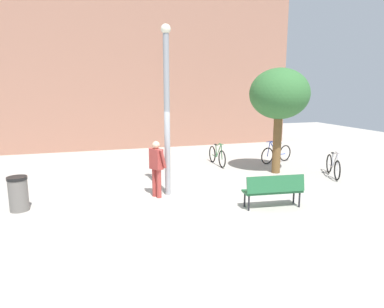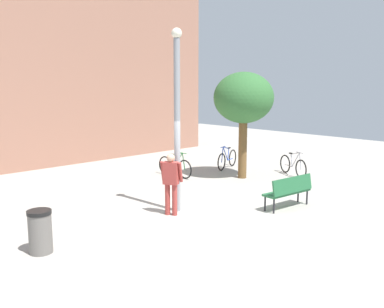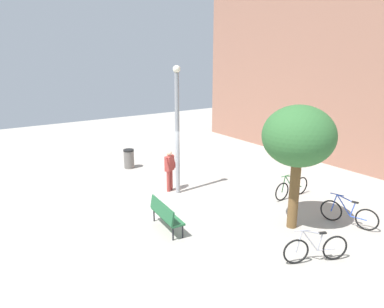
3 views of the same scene
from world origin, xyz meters
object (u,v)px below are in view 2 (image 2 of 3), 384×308
bicycle_blue (227,159)px  person_by_lamppost (171,180)px  lamppost (177,115)px  plaza_tree (244,99)px  bicycle_silver (293,166)px  park_bench (289,189)px  bicycle_green (175,167)px  trash_bin (40,232)px

bicycle_blue → person_by_lamppost: bearing=-151.6°
lamppost → plaza_tree: 4.76m
bicycle_silver → bicycle_blue: bearing=106.2°
park_bench → plaza_tree: size_ratio=0.42×
bicycle_blue → bicycle_silver: (0.77, -2.65, -0.00)m
plaza_tree → bicycle_blue: bearing=59.3°
bicycle_blue → lamppost: bearing=-151.2°
lamppost → person_by_lamppost: bearing=-157.8°
bicycle_green → trash_bin: bicycle_green is taller
plaza_tree → bicycle_green: 3.58m
person_by_lamppost → bicycle_green: person_by_lamppost is taller
bicycle_green → trash_bin: 7.78m
bicycle_silver → trash_bin: 10.31m
bicycle_silver → trash_bin: bearing=-176.8°
park_bench → trash_bin: park_bench is taller
lamppost → person_by_lamppost: 1.75m
person_by_lamppost → trash_bin: person_by_lamppost is taller
bicycle_silver → lamppost: bearing=-176.8°
bicycle_green → trash_bin: size_ratio=1.97×
person_by_lamppost → bicycle_green: bearing=47.0°
bicycle_green → bicycle_silver: size_ratio=1.09×
park_bench → bicycle_green: bearing=85.3°
bicycle_green → park_bench: bearing=-94.7°
person_by_lamppost → bicycle_silver: 6.65m
lamppost → bicycle_blue: (5.46, 3.00, -2.29)m
lamppost → park_bench: size_ratio=3.00×
bicycle_blue → bicycle_green: 2.61m
bicycle_green → bicycle_silver: (3.36, -2.98, 0.00)m
park_bench → plaza_tree: bearing=58.6°
park_bench → bicycle_blue: size_ratio=0.94×
lamppost → bicycle_silver: bearing=3.2°
bicycle_silver → trash_bin: bicycle_silver is taller
bicycle_blue → bicycle_silver: 2.76m
park_bench → trash_bin: bearing=164.7°
person_by_lamppost → park_bench: (2.80, -1.85, -0.42)m
plaza_tree → bicycle_silver: bearing=-32.4°
person_by_lamppost → bicycle_blue: size_ratio=0.96×
lamppost → bicycle_silver: size_ratio=2.95×
plaza_tree → bicycle_silver: size_ratio=2.33×
park_bench → bicycle_green: 5.34m
lamppost → person_by_lamppost: (-0.37, -0.15, -1.71)m
person_by_lamppost → park_bench: size_ratio=1.02×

